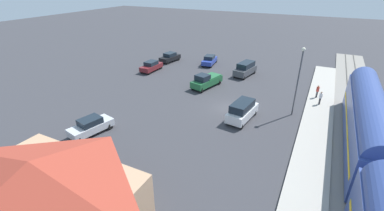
# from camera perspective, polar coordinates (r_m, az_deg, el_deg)

# --- Properties ---
(ground_plane) EXTENTS (200.00, 200.00, 0.00)m
(ground_plane) POSITION_cam_1_polar(r_m,az_deg,el_deg) (33.20, 7.93, -0.67)
(ground_plane) COLOR #38383D
(railway_track) EXTENTS (4.80, 70.00, 0.30)m
(railway_track) POSITION_cam_1_polar(r_m,az_deg,el_deg) (32.22, 32.16, -5.44)
(railway_track) COLOR gray
(railway_track) RESTS_ON ground
(platform) EXTENTS (3.20, 46.00, 0.30)m
(platform) POSITION_cam_1_polar(r_m,az_deg,el_deg) (31.84, 25.16, -3.99)
(platform) COLOR #A8A399
(platform) RESTS_ON ground
(station_building) EXTENTS (11.34, 8.64, 5.68)m
(station_building) POSITION_cam_1_polar(r_m,az_deg,el_deg) (18.74, -29.83, -17.05)
(station_building) COLOR tan
(station_building) RESTS_ON ground
(pedestrian_on_platform) EXTENTS (0.36, 0.36, 1.71)m
(pedestrian_on_platform) POSITION_cam_1_polar(r_m,az_deg,el_deg) (38.61, 25.41, 2.94)
(pedestrian_on_platform) COLOR #333338
(pedestrian_on_platform) RESTS_ON platform
(pedestrian_waiting_far) EXTENTS (0.36, 0.36, 1.71)m
(pedestrian_waiting_far) POSITION_cam_1_polar(r_m,az_deg,el_deg) (36.61, 25.93, 1.64)
(pedestrian_waiting_far) COLOR #333338
(pedestrian_waiting_far) RESTS_ON platform
(suv_charcoal) EXTENTS (2.80, 5.17, 2.22)m
(suv_charcoal) POSITION_cam_1_polar(r_m,az_deg,el_deg) (44.89, 11.41, 7.77)
(suv_charcoal) COLOR #47494F
(suv_charcoal) RESTS_ON ground
(sedan_silver) EXTENTS (2.76, 4.79, 1.74)m
(sedan_silver) POSITION_cam_1_polar(r_m,az_deg,el_deg) (29.33, -20.94, -4.11)
(sedan_silver) COLOR silver
(sedan_silver) RESTS_ON ground
(suv_white) EXTENTS (2.53, 5.10, 2.22)m
(suv_white) POSITION_cam_1_polar(r_m,az_deg,el_deg) (30.42, 10.76, -1.06)
(suv_white) COLOR white
(suv_white) RESTS_ON ground
(sedan_black) EXTENTS (2.47, 4.72, 1.74)m
(sedan_black) POSITION_cam_1_polar(r_m,az_deg,el_deg) (51.94, -4.77, 10.33)
(sedan_black) COLOR black
(sedan_black) RESTS_ON ground
(sedan_maroon) EXTENTS (1.94, 4.54, 1.74)m
(sedan_maroon) POSITION_cam_1_polar(r_m,az_deg,el_deg) (46.81, -8.75, 8.38)
(sedan_maroon) COLOR maroon
(sedan_maroon) RESTS_ON ground
(sedan_blue) EXTENTS (2.41, 4.70, 1.74)m
(sedan_blue) POSITION_cam_1_polar(r_m,az_deg,el_deg) (49.94, 3.79, 9.73)
(sedan_blue) COLOR #283D9E
(sedan_blue) RESTS_ON ground
(pickup_green) EXTENTS (3.16, 5.71, 2.14)m
(pickup_green) POSITION_cam_1_polar(r_m,az_deg,el_deg) (39.16, 3.10, 5.39)
(pickup_green) COLOR #236638
(pickup_green) RESTS_ON ground
(light_pole_near_platform) EXTENTS (0.44, 0.44, 8.02)m
(light_pole_near_platform) POSITION_cam_1_polar(r_m,az_deg,el_deg) (31.77, 22.04, 6.23)
(light_pole_near_platform) COLOR #515156
(light_pole_near_platform) RESTS_ON ground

